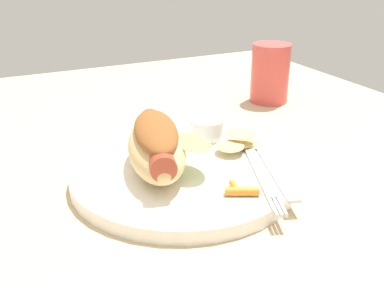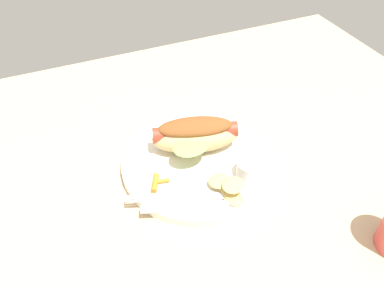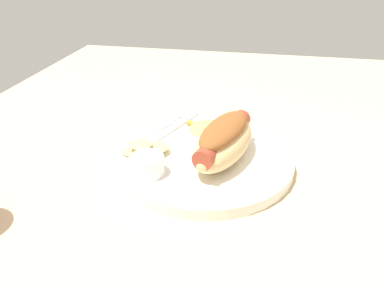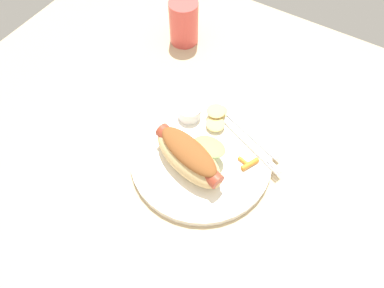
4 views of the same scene
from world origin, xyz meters
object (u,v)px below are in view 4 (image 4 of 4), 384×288
at_px(chips_pile, 217,116).
at_px(drinking_cup, 184,22).
at_px(hot_dog, 189,156).
at_px(fork, 249,144).
at_px(knife, 252,134).
at_px(plate, 201,157).
at_px(sauce_ramekin, 190,112).
at_px(carrot_garnish, 248,163).

bearing_deg(chips_pile, drinking_cup, 136.81).
xyz_separation_m(hot_dog, drinking_cup, (-0.19, 0.29, 0.00)).
xyz_separation_m(fork, knife, (-0.01, 0.02, -0.00)).
xyz_separation_m(plate, sauce_ramekin, (-0.06, 0.06, 0.02)).
bearing_deg(knife, drinking_cup, 165.61).
bearing_deg(chips_pile, hot_dog, -86.33).
relative_size(plate, fork, 1.79).
bearing_deg(plate, fork, 45.92).
relative_size(hot_dog, drinking_cup, 1.60).
relative_size(chips_pile, drinking_cup, 0.72).
bearing_deg(chips_pile, fork, -13.01).
height_order(knife, carrot_garnish, carrot_garnish).
xyz_separation_m(hot_dog, sauce_ramekin, (-0.06, 0.09, -0.02)).
relative_size(plate, drinking_cup, 2.58).
xyz_separation_m(fork, drinking_cup, (-0.26, 0.19, 0.03)).
bearing_deg(sauce_ramekin, fork, 0.91).
relative_size(fork, carrot_garnish, 4.00).
xyz_separation_m(sauce_ramekin, fork, (0.13, 0.00, -0.01)).
xyz_separation_m(plate, drinking_cup, (-0.20, 0.26, 0.04)).
xyz_separation_m(fork, chips_pile, (-0.08, 0.02, 0.01)).
height_order(plate, drinking_cup, drinking_cup).
relative_size(fork, knife, 1.09).
height_order(knife, chips_pile, chips_pile).
distance_m(sauce_ramekin, drinking_cup, 0.24).
height_order(knife, drinking_cup, drinking_cup).
height_order(fork, drinking_cup, drinking_cup).
xyz_separation_m(knife, drinking_cup, (-0.26, 0.17, 0.03)).
bearing_deg(fork, sauce_ramekin, -158.10).
height_order(hot_dog, drinking_cup, drinking_cup).
distance_m(plate, hot_dog, 0.05).
bearing_deg(sauce_ramekin, hot_dog, -58.55).
bearing_deg(fork, carrot_garnish, -45.01).
height_order(sauce_ramekin, fork, sauce_ramekin).
xyz_separation_m(plate, knife, (0.06, 0.09, 0.01)).
distance_m(hot_dog, sauce_ramekin, 0.11).
relative_size(sauce_ramekin, chips_pile, 0.62).
distance_m(carrot_garnish, drinking_cup, 0.37).
distance_m(plate, knife, 0.11).
height_order(hot_dog, knife, hot_dog).
bearing_deg(knife, chips_pile, -158.76).
distance_m(chips_pile, carrot_garnish, 0.11).
xyz_separation_m(plate, hot_dog, (-0.01, -0.03, 0.04)).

